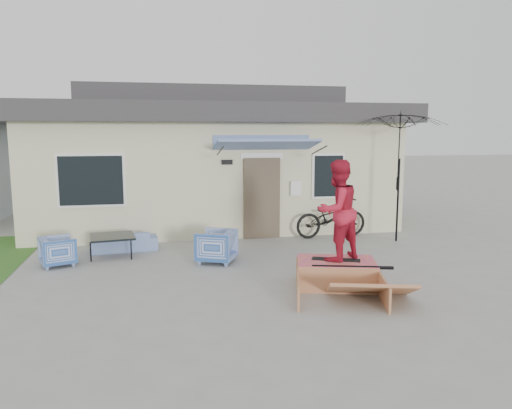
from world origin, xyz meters
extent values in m
plane|color=gray|center=(0.00, 0.00, 0.00)|extent=(90.00, 90.00, 0.00)
cube|color=beige|center=(0.00, 8.00, 1.50)|extent=(10.00, 7.00, 3.00)
cube|color=#313134|center=(0.00, 8.00, 3.25)|extent=(10.80, 7.80, 0.50)
cube|color=#313134|center=(0.00, 8.00, 3.80)|extent=(7.50, 4.50, 0.60)
cube|color=brown|center=(1.00, 4.46, 1.05)|extent=(0.95, 0.08, 2.10)
cube|color=white|center=(-3.20, 4.47, 1.60)|extent=(1.60, 0.06, 1.30)
cube|color=white|center=(2.80, 4.47, 1.60)|extent=(0.90, 0.06, 1.20)
cube|color=#1E4E9F|center=(1.00, 3.95, 2.45)|extent=(2.50, 1.09, 0.29)
imported|color=#1E4E9F|center=(-2.44, 3.80, 0.30)|extent=(1.55, 0.59, 0.59)
imported|color=#1E4E9F|center=(-3.71, 2.73, 0.34)|extent=(0.81, 0.83, 0.67)
imported|color=#1E4E9F|center=(-0.46, 2.32, 0.39)|extent=(0.95, 0.98, 0.77)
cube|color=black|center=(-2.67, 3.32, 0.23)|extent=(1.07, 1.07, 0.47)
imported|color=black|center=(2.82, 4.24, 0.63)|extent=(2.04, 0.90, 1.26)
cylinder|color=black|center=(4.29, 3.43, 1.05)|extent=(0.05, 0.05, 2.10)
imported|color=black|center=(4.29, 3.43, 1.75)|extent=(2.36, 2.21, 0.90)
cube|color=black|center=(1.47, 0.32, 0.49)|extent=(0.88, 0.54, 0.05)
imported|color=#BB1C33|center=(1.47, 0.32, 1.41)|extent=(1.08, 0.98, 1.79)
camera|label=1|loc=(-1.66, -7.76, 2.75)|focal=34.23mm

